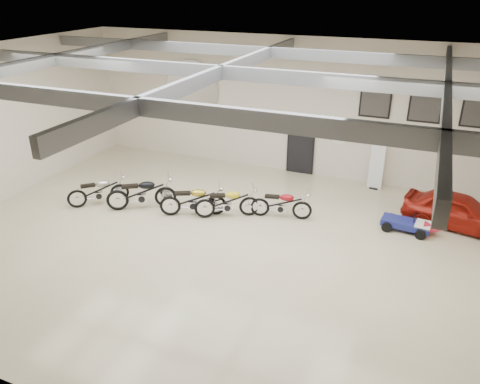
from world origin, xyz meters
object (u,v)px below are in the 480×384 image
at_px(motorcycle_gold, 193,200).
at_px(motorcycle_black, 141,193).
at_px(vintage_car, 458,211).
at_px(motorcycle_red, 281,203).
at_px(banner_stand, 377,165).
at_px(motorcycle_yellow, 227,202).
at_px(go_kart, 411,222).
at_px(motorcycle_silver, 98,191).

bearing_deg(motorcycle_gold, motorcycle_black, 162.08).
bearing_deg(vintage_car, motorcycle_red, 117.76).
distance_m(banner_stand, motorcycle_gold, 6.54).
relative_size(motorcycle_yellow, go_kart, 1.17).
relative_size(motorcycle_yellow, motorcycle_red, 1.06).
bearing_deg(vintage_car, motorcycle_yellow, 118.80).
bearing_deg(go_kart, motorcycle_silver, -162.87).
height_order(banner_stand, go_kart, banner_stand).
relative_size(motorcycle_silver, vintage_car, 0.62).
relative_size(motorcycle_yellow, vintage_car, 0.64).
bearing_deg(motorcycle_yellow, vintage_car, -11.67).
bearing_deg(go_kart, motorcycle_red, -165.69).
bearing_deg(motorcycle_red, go_kart, -3.43).
bearing_deg(vintage_car, banner_stand, 65.89).
bearing_deg(motorcycle_yellow, motorcycle_red, -8.39).
distance_m(motorcycle_yellow, vintage_car, 6.89).
relative_size(motorcycle_black, motorcycle_gold, 1.07).
relative_size(go_kart, vintage_car, 0.54).
relative_size(motorcycle_black, motorcycle_red, 1.16).
relative_size(motorcycle_silver, motorcycle_gold, 0.95).
distance_m(motorcycle_gold, motorcycle_yellow, 1.07).
bearing_deg(motorcycle_silver, motorcycle_black, -31.66).
bearing_deg(motorcycle_black, motorcycle_yellow, -21.49).
xyz_separation_m(motorcycle_yellow, go_kart, (5.35, 1.17, -0.21)).
bearing_deg(go_kart, motorcycle_black, -162.79).
bearing_deg(go_kart, motorcycle_yellow, -162.22).
xyz_separation_m(motorcycle_silver, motorcycle_yellow, (4.24, 0.81, 0.01)).
distance_m(motorcycle_black, go_kart, 8.30).
bearing_deg(banner_stand, motorcycle_black, -142.08).
xyz_separation_m(banner_stand, motorcycle_silver, (-8.17, -4.75, -0.40)).
distance_m(motorcycle_yellow, motorcycle_red, 1.66).
bearing_deg(motorcycle_yellow, motorcycle_silver, 162.08).
bearing_deg(motorcycle_red, motorcycle_gold, -173.50).
height_order(motorcycle_silver, vintage_car, vintage_car).
xyz_separation_m(motorcycle_silver, go_kart, (9.59, 1.99, -0.19)).
bearing_deg(motorcycle_yellow, banner_stand, 16.23).
xyz_separation_m(motorcycle_silver, motorcycle_gold, (3.21, 0.51, 0.03)).
xyz_separation_m(motorcycle_black, vintage_car, (9.35, 2.55, -0.03)).
height_order(motorcycle_yellow, vintage_car, vintage_car).
height_order(banner_stand, vintage_car, banner_stand).
relative_size(banner_stand, motorcycle_yellow, 0.91).
xyz_separation_m(motorcycle_silver, motorcycle_red, (5.79, 1.39, -0.02)).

